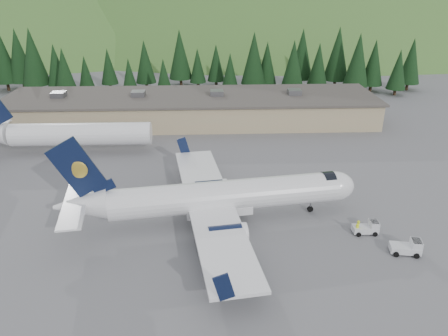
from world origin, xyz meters
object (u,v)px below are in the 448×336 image
airliner (218,197)px  baggage_tug_b (408,247)px  ramp_worker (357,227)px  second_airliner (63,134)px  baggage_tug_a (368,228)px  terminal_building (191,108)px

airliner → baggage_tug_b: bearing=-29.0°
ramp_worker → baggage_tug_b: bearing=111.8°
airliner → ramp_worker: bearing=-21.3°
second_airliner → ramp_worker: second_airliner is taller
second_airliner → baggage_tug_b: bearing=-34.3°
airliner → baggage_tug_a: airliner is taller
baggage_tug_b → terminal_building: size_ratio=0.05×
second_airliner → airliner: bearing=-42.8°
airliner → second_airliner: airliner is taller
airliner → baggage_tug_a: (16.58, -3.36, -2.40)m
baggage_tug_a → baggage_tug_b: baggage_tug_b is taller
baggage_tug_a → terminal_building: 46.37m
airliner → terminal_building: 38.36m
baggage_tug_b → airliner: bearing=169.7°
second_airliner → terminal_building: (19.91, 16.00, -0.70)m
baggage_tug_b → terminal_building: (-23.42, 45.53, 1.91)m
airliner → terminal_building: (-4.01, 38.14, -0.43)m
airliner → terminal_building: bearing=87.8°
baggage_tug_a → ramp_worker: (-1.24, -0.20, 0.21)m
second_airliner → baggage_tug_a: second_airliner is taller
terminal_building → baggage_tug_a: bearing=-63.6°
ramp_worker → second_airliner: bearing=-58.2°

